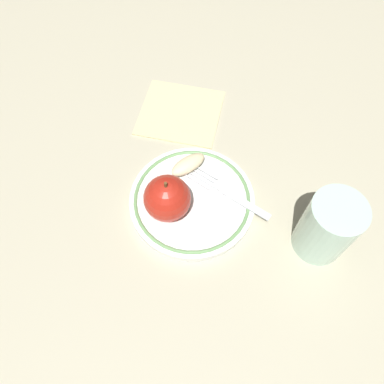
{
  "coord_description": "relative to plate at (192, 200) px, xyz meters",
  "views": [
    {
      "loc": [
        0.1,
        -0.27,
        0.56
      ],
      "look_at": [
        0.01,
        0.01,
        0.04
      ],
      "focal_mm": 35.0,
      "sensor_mm": 36.0,
      "label": 1
    }
  ],
  "objects": [
    {
      "name": "napkin_folded",
      "position": [
        -0.08,
        0.18,
        -0.01
      ],
      "size": [
        0.16,
        0.15,
        0.01
      ],
      "primitive_type": "cube",
      "rotation": [
        0.0,
        0.0,
        0.06
      ],
      "color": "beige",
      "rests_on": "ground_plane"
    },
    {
      "name": "fork",
      "position": [
        0.06,
        0.02,
        0.01
      ],
      "size": [
        0.16,
        0.07,
        0.0
      ],
      "rotation": [
        0.0,
        0.0,
        2.81
      ],
      "color": "silver",
      "rests_on": "plate"
    },
    {
      "name": "apple_slice_front",
      "position": [
        -0.02,
        0.05,
        0.02
      ],
      "size": [
        0.06,
        0.07,
        0.02
      ],
      "primitive_type": "ellipsoid",
      "rotation": [
        0.0,
        0.0,
        0.92
      ],
      "color": "beige",
      "rests_on": "plate"
    },
    {
      "name": "plate",
      "position": [
        0.0,
        0.0,
        0.0
      ],
      "size": [
        0.21,
        0.21,
        0.02
      ],
      "color": "white",
      "rests_on": "ground_plane"
    },
    {
      "name": "ground_plane",
      "position": [
        -0.01,
        -0.01,
        -0.01
      ],
      "size": [
        2.0,
        2.0,
        0.0
      ],
      "primitive_type": "plane",
      "color": "#B4AE92"
    },
    {
      "name": "apple_red_whole",
      "position": [
        -0.03,
        -0.03,
        0.05
      ],
      "size": [
        0.07,
        0.07,
        0.08
      ],
      "color": "#B12317",
      "rests_on": "plate"
    },
    {
      "name": "drinking_glass",
      "position": [
        0.21,
        -0.01,
        0.05
      ],
      "size": [
        0.08,
        0.08,
        0.12
      ],
      "primitive_type": "cylinder",
      "color": "silver",
      "rests_on": "ground_plane"
    }
  ]
}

